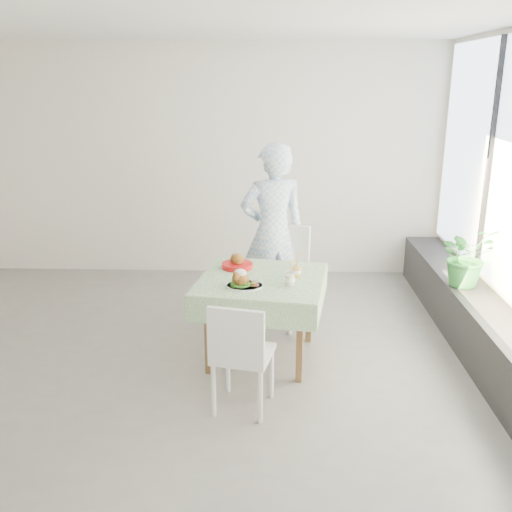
{
  "coord_description": "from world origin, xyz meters",
  "views": [
    {
      "loc": [
        0.95,
        -4.47,
        2.36
      ],
      "look_at": [
        0.81,
        0.18,
        0.92
      ],
      "focal_mm": 40.0,
      "sensor_mm": 36.0,
      "label": 1
    }
  ],
  "objects_px": {
    "main_dish": "(242,281)",
    "chair_near": "(243,376)",
    "chair_far": "(280,294)",
    "diner": "(273,233)",
    "potted_plant": "(467,256)",
    "juice_cup_orange": "(296,271)",
    "cafe_table": "(262,308)"
  },
  "relations": [
    {
      "from": "main_dish",
      "to": "chair_near",
      "type": "bearing_deg",
      "value": -87.04
    },
    {
      "from": "chair_far",
      "to": "diner",
      "type": "relative_size",
      "value": 0.55
    },
    {
      "from": "chair_far",
      "to": "potted_plant",
      "type": "relative_size",
      "value": 1.7
    },
    {
      "from": "chair_far",
      "to": "juice_cup_orange",
      "type": "height_order",
      "value": "juice_cup_orange"
    },
    {
      "from": "diner",
      "to": "potted_plant",
      "type": "distance_m",
      "value": 1.86
    },
    {
      "from": "cafe_table",
      "to": "chair_far",
      "type": "xyz_separation_m",
      "value": [
        0.17,
        0.75,
        -0.16
      ]
    },
    {
      "from": "cafe_table",
      "to": "main_dish",
      "type": "height_order",
      "value": "main_dish"
    },
    {
      "from": "chair_near",
      "to": "diner",
      "type": "bearing_deg",
      "value": 83.01
    },
    {
      "from": "cafe_table",
      "to": "potted_plant",
      "type": "height_order",
      "value": "potted_plant"
    },
    {
      "from": "juice_cup_orange",
      "to": "potted_plant",
      "type": "bearing_deg",
      "value": 17.62
    },
    {
      "from": "chair_far",
      "to": "juice_cup_orange",
      "type": "xyz_separation_m",
      "value": [
        0.13,
        -0.72,
        0.5
      ]
    },
    {
      "from": "cafe_table",
      "to": "diner",
      "type": "xyz_separation_m",
      "value": [
        0.09,
        0.89,
        0.44
      ]
    },
    {
      "from": "diner",
      "to": "cafe_table",
      "type": "bearing_deg",
      "value": 70.2
    },
    {
      "from": "cafe_table",
      "to": "chair_near",
      "type": "bearing_deg",
      "value": -98.23
    },
    {
      "from": "diner",
      "to": "juice_cup_orange",
      "type": "bearing_deg",
      "value": 89.43
    },
    {
      "from": "cafe_table",
      "to": "main_dish",
      "type": "xyz_separation_m",
      "value": [
        -0.15,
        -0.23,
        0.33
      ]
    },
    {
      "from": "cafe_table",
      "to": "diner",
      "type": "relative_size",
      "value": 0.66
    },
    {
      "from": "chair_near",
      "to": "cafe_table",
      "type": "bearing_deg",
      "value": 81.77
    },
    {
      "from": "cafe_table",
      "to": "chair_near",
      "type": "xyz_separation_m",
      "value": [
        -0.12,
        -0.84,
        -0.19
      ]
    },
    {
      "from": "diner",
      "to": "chair_near",
      "type": "bearing_deg",
      "value": 69.03
    },
    {
      "from": "potted_plant",
      "to": "chair_far",
      "type": "bearing_deg",
      "value": 173.32
    },
    {
      "from": "diner",
      "to": "main_dish",
      "type": "height_order",
      "value": "diner"
    },
    {
      "from": "main_dish",
      "to": "cafe_table",
      "type": "bearing_deg",
      "value": 56.22
    },
    {
      "from": "cafe_table",
      "to": "juice_cup_orange",
      "type": "bearing_deg",
      "value": 5.96
    },
    {
      "from": "main_dish",
      "to": "diner",
      "type": "bearing_deg",
      "value": 77.73
    },
    {
      "from": "chair_far",
      "to": "main_dish",
      "type": "relative_size",
      "value": 3.27
    },
    {
      "from": "cafe_table",
      "to": "main_dish",
      "type": "relative_size",
      "value": 3.97
    },
    {
      "from": "chair_near",
      "to": "juice_cup_orange",
      "type": "distance_m",
      "value": 1.1
    },
    {
      "from": "cafe_table",
      "to": "chair_far",
      "type": "height_order",
      "value": "chair_far"
    },
    {
      "from": "chair_far",
      "to": "diner",
      "type": "height_order",
      "value": "diner"
    },
    {
      "from": "cafe_table",
      "to": "chair_near",
      "type": "height_order",
      "value": "chair_near"
    },
    {
      "from": "juice_cup_orange",
      "to": "chair_near",
      "type": "bearing_deg",
      "value": -115.66
    }
  ]
}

